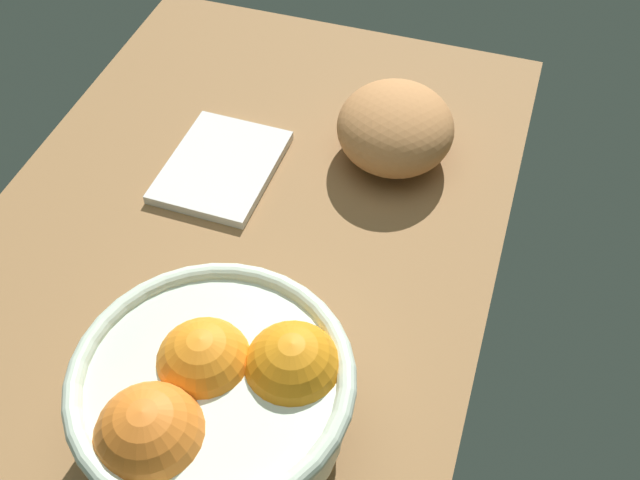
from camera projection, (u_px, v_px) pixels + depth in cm
name	position (u px, v px, depth cm)	size (l,w,h in cm)	color
ground_plane	(245.00, 228.00, 82.96)	(76.06, 54.18, 3.00)	olive
fruit_bowl	(215.00, 395.00, 60.43)	(22.71, 22.71, 11.92)	silver
bread_loaf	(395.00, 127.00, 85.31)	(14.20, 13.18, 8.23)	#C07F4A
napkin_folded	(222.00, 166.00, 86.32)	(15.31, 11.71, 1.09)	silver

